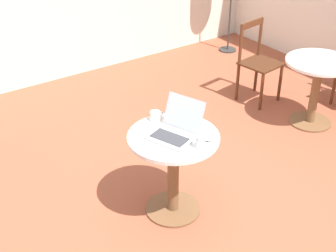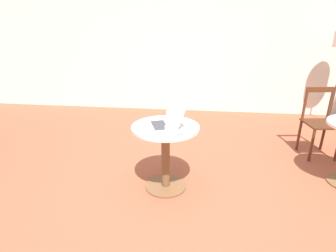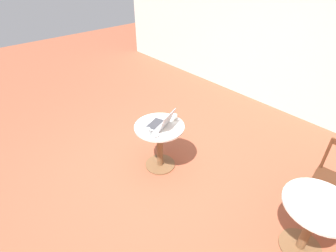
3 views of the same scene
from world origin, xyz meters
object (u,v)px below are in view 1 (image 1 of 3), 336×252
at_px(cafe_table_mid, 317,80).
at_px(cafe_table_near, 173,159).
at_px(chair_mid_back, 258,63).
at_px(mouse, 207,138).
at_px(laptop, 175,129).
at_px(mug, 155,116).
at_px(drinking_glass, 200,142).

bearing_deg(cafe_table_mid, cafe_table_near, -171.53).
xyz_separation_m(chair_mid_back, mouse, (-1.77, -1.24, 0.28)).
xyz_separation_m(laptop, mouse, (0.15, -0.19, -0.04)).
height_order(cafe_table_near, laptop, laptop).
relative_size(cafe_table_mid, mug, 6.18).
xyz_separation_m(chair_mid_back, laptop, (-1.92, -1.06, 0.31)).
relative_size(mouse, drinking_glass, 1.05).
height_order(laptop, mug, laptop).
bearing_deg(cafe_table_near, mug, 86.50).
xyz_separation_m(mouse, drinking_glass, (-0.11, -0.05, 0.03)).
xyz_separation_m(cafe_table_mid, chair_mid_back, (-0.10, 0.75, -0.05)).
bearing_deg(chair_mid_back, laptop, -151.15).
relative_size(laptop, mug, 3.76).
xyz_separation_m(cafe_table_mid, laptop, (-2.02, -0.31, 0.26)).
height_order(cafe_table_near, cafe_table_mid, same).
bearing_deg(cafe_table_mid, mouse, -165.20).
height_order(cafe_table_mid, laptop, laptop).
bearing_deg(mouse, cafe_table_near, 131.46).
distance_m(cafe_table_mid, mug, 2.03).
bearing_deg(cafe_table_near, chair_mid_back, 28.59).
relative_size(chair_mid_back, drinking_glass, 9.54).
bearing_deg(mouse, laptop, 129.65).
height_order(mouse, mug, mug).
height_order(cafe_table_mid, chair_mid_back, chair_mid_back).
relative_size(chair_mid_back, mouse, 9.11).
distance_m(cafe_table_near, laptop, 0.26).
bearing_deg(mouse, chair_mid_back, 35.16).
bearing_deg(mug, laptop, -90.55).
xyz_separation_m(cafe_table_near, mug, (0.02, 0.26, 0.25)).
height_order(laptop, drinking_glass, laptop).
relative_size(cafe_table_mid, chair_mid_back, 0.78).
bearing_deg(mouse, mug, 108.50).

